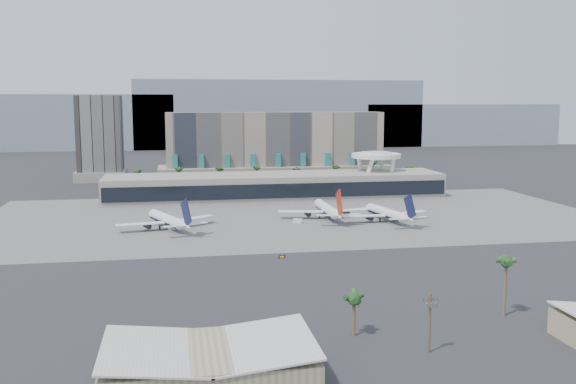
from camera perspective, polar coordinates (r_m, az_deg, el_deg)
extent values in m
plane|color=#232326|center=(220.44, 3.34, -4.68)|extent=(900.00, 900.00, 0.00)
cube|color=#5B5B59|center=(273.15, 0.67, -2.16)|extent=(260.00, 130.00, 0.06)
cube|color=gray|center=(691.71, -20.99, 5.82)|extent=(260.00, 60.00, 55.00)
cube|color=gray|center=(688.07, -0.85, 6.96)|extent=(300.00, 60.00, 70.00)
cube|color=gray|center=(746.97, 14.56, 5.84)|extent=(220.00, 60.00, 45.00)
cube|color=tan|center=(389.73, -1.16, 4.03)|extent=(130.00, 22.00, 42.00)
cube|color=tan|center=(389.23, -1.11, 1.66)|extent=(140.00, 30.00, 10.00)
cube|color=#237878|center=(374.18, -9.99, 1.89)|extent=(3.00, 2.00, 18.00)
cube|color=#237878|center=(374.49, -7.69, 1.94)|extent=(3.00, 2.00, 18.00)
cube|color=#237878|center=(375.39, -5.41, 2.00)|extent=(3.00, 2.00, 18.00)
cube|color=#237878|center=(376.89, -3.13, 2.04)|extent=(3.00, 2.00, 18.00)
cube|color=#237878|center=(378.98, -0.88, 2.09)|extent=(3.00, 2.00, 18.00)
cube|color=#237878|center=(381.64, 1.35, 2.13)|extent=(3.00, 2.00, 18.00)
cube|color=#237878|center=(384.87, 3.54, 2.17)|extent=(3.00, 2.00, 18.00)
cube|color=#237878|center=(388.66, 5.69, 2.20)|extent=(3.00, 2.00, 18.00)
cube|color=#237878|center=(392.98, 7.80, 2.23)|extent=(3.00, 2.00, 18.00)
cube|color=black|center=(412.15, -16.35, 4.62)|extent=(26.00, 26.00, 52.00)
cube|color=#A89F93|center=(414.06, -16.22, 1.44)|extent=(30.00, 30.00, 6.00)
cube|color=#A89F93|center=(325.79, -1.12, 0.57)|extent=(170.00, 32.00, 12.00)
cube|color=black|center=(310.01, -0.66, 0.09)|extent=(168.00, 0.60, 7.00)
cube|color=black|center=(324.92, -1.13, 1.84)|extent=(170.00, 12.00, 2.50)
cylinder|color=white|center=(351.70, 8.49, 1.86)|extent=(6.98, 6.99, 21.89)
cylinder|color=white|center=(347.87, 6.50, 1.83)|extent=(6.98, 6.99, 21.89)
cylinder|color=white|center=(335.77, 7.11, 1.59)|extent=(6.98, 6.99, 21.89)
cylinder|color=white|center=(339.73, 9.17, 1.63)|extent=(6.98, 6.99, 21.89)
cylinder|color=white|center=(342.84, 7.84, 3.22)|extent=(26.00, 26.00, 2.20)
cylinder|color=white|center=(342.73, 7.85, 3.44)|extent=(16.00, 16.00, 1.20)
cylinder|color=brown|center=(357.19, -13.18, 1.02)|extent=(0.70, 0.70, 12.00)
sphere|color=#1E441B|center=(356.55, -13.21, 1.93)|extent=(2.80, 2.80, 2.80)
cylinder|color=brown|center=(356.64, -9.65, 1.11)|extent=(0.70, 0.70, 12.00)
sphere|color=#1E441B|center=(356.00, -9.67, 2.02)|extent=(2.80, 2.80, 2.80)
cylinder|color=brown|center=(357.45, -6.12, 1.20)|extent=(0.70, 0.70, 12.00)
sphere|color=#1E441B|center=(356.81, -6.13, 2.10)|extent=(2.80, 2.80, 2.80)
cylinder|color=brown|center=(359.47, -2.78, 1.27)|extent=(0.70, 0.70, 12.00)
sphere|color=#1E441B|center=(358.84, -2.79, 2.17)|extent=(2.80, 2.80, 2.80)
cylinder|color=brown|center=(363.08, 0.82, 1.35)|extent=(0.70, 0.70, 12.00)
sphere|color=#1E441B|center=(362.45, 0.83, 2.24)|extent=(2.80, 2.80, 2.80)
cylinder|color=brown|center=(367.84, 4.19, 1.41)|extent=(0.70, 0.70, 12.00)
sphere|color=#1E441B|center=(367.22, 4.20, 2.30)|extent=(2.80, 2.80, 2.80)
cylinder|color=brown|center=(373.83, 7.46, 1.48)|extent=(0.70, 0.70, 12.00)
sphere|color=#1E441B|center=(373.23, 7.48, 2.34)|extent=(2.80, 2.80, 2.80)
cylinder|color=brown|center=(381.36, 10.76, 1.53)|extent=(0.70, 0.70, 12.00)
sphere|color=#1E441B|center=(380.77, 10.78, 2.38)|extent=(2.80, 2.80, 2.80)
cube|color=gray|center=(116.54, -6.99, -15.07)|extent=(36.00, 22.00, 6.00)
cube|color=silver|center=(115.20, -11.62, -13.63)|extent=(18.65, 22.60, 2.30)
cube|color=silver|center=(115.99, -2.45, -13.31)|extent=(18.65, 22.60, 2.30)
cylinder|color=#4C3826|center=(130.09, 12.50, -11.27)|extent=(0.44, 0.44, 12.00)
cube|color=#4C3826|center=(128.65, 12.56, -9.34)|extent=(3.20, 0.22, 0.22)
cylinder|color=slate|center=(128.31, 12.23, -9.84)|extent=(0.56, 0.56, 0.90)
cylinder|color=slate|center=(128.64, 12.61, -9.81)|extent=(0.56, 0.56, 0.90)
cylinder|color=slate|center=(128.98, 12.98, -9.77)|extent=(0.56, 0.56, 0.90)
cylinder|color=black|center=(128.06, 11.98, -9.28)|extent=(0.12, 0.12, 0.30)
cylinder|color=black|center=(129.11, 13.14, -9.18)|extent=(0.12, 0.12, 0.30)
cylinder|color=white|center=(251.50, -10.76, -2.38)|extent=(14.06, 26.45, 3.96)
cylinder|color=#101638|center=(251.53, -10.76, -2.42)|extent=(13.78, 25.92, 3.88)
cone|color=white|center=(265.72, -12.02, -1.86)|extent=(5.37, 5.64, 3.96)
cone|color=white|center=(235.60, -9.17, -2.98)|extent=(7.09, 9.75, 3.96)
cube|color=white|center=(246.92, -13.02, -2.78)|extent=(18.25, 7.19, 0.35)
cube|color=white|center=(254.90, -8.40, -2.32)|extent=(16.91, 13.39, 0.35)
cylinder|color=black|center=(248.56, -12.40, -2.93)|extent=(3.54, 4.49, 2.18)
cylinder|color=black|center=(254.34, -9.06, -2.59)|extent=(3.54, 4.49, 2.18)
cube|color=#101638|center=(233.33, -9.05, -1.80)|extent=(3.92, 8.49, 10.42)
cube|color=white|center=(232.91, -10.08, -3.00)|extent=(8.21, 4.11, 0.25)
cube|color=white|center=(236.39, -8.08, -2.79)|extent=(7.92, 5.91, 0.25)
cylinder|color=black|center=(261.65, -11.61, -2.62)|extent=(0.50, 0.50, 1.58)
cylinder|color=black|center=(249.97, -11.33, -3.11)|extent=(0.69, 0.69, 1.58)
cylinder|color=black|center=(252.29, -9.99, -2.97)|extent=(0.69, 0.69, 1.58)
cylinder|color=white|center=(270.07, 3.46, -1.50)|extent=(4.45, 28.39, 4.16)
cylinder|color=#101638|center=(270.10, 3.46, -1.53)|extent=(4.36, 27.82, 4.07)
cone|color=white|center=(285.65, 2.66, -0.96)|extent=(4.21, 4.72, 4.16)
cone|color=white|center=(252.55, 4.47, -2.11)|extent=(4.25, 9.40, 4.16)
cube|color=white|center=(266.65, 1.13, -1.74)|extent=(19.16, 7.77, 0.36)
cube|color=white|center=(272.17, 5.84, -1.58)|extent=(19.16, 8.14, 0.36)
cylinder|color=black|center=(267.97, 1.76, -1.92)|extent=(2.33, 4.18, 2.29)
cylinder|color=black|center=(271.98, 5.18, -1.80)|extent=(2.33, 4.18, 2.29)
cube|color=#A51F12|center=(250.16, 4.58, -0.95)|extent=(0.62, 9.44, 10.94)
cube|color=white|center=(250.30, 3.50, -2.07)|extent=(8.54, 3.34, 0.26)
cube|color=white|center=(252.72, 5.56, -2.00)|extent=(8.56, 3.50, 0.26)
cylinder|color=black|center=(281.14, 2.90, -1.71)|extent=(0.52, 0.52, 1.66)
cylinder|color=black|center=(268.80, 2.82, -2.17)|extent=(0.73, 0.73, 1.66)
cylinder|color=black|center=(270.40, 4.19, -2.12)|extent=(0.73, 0.73, 1.66)
cylinder|color=white|center=(265.22, 8.67, -1.82)|extent=(8.71, 26.40, 3.83)
cylinder|color=#101638|center=(265.25, 8.67, -1.85)|extent=(8.54, 25.87, 3.76)
cone|color=white|center=(278.15, 7.15, -1.33)|extent=(4.58, 4.96, 3.83)
cone|color=white|center=(250.86, 10.58, -2.37)|extent=(5.40, 9.20, 3.83)
cube|color=white|center=(259.49, 6.74, -2.13)|extent=(17.32, 4.16, 0.34)
cube|color=white|center=(269.83, 10.71, -1.82)|extent=(17.38, 10.25, 0.34)
cylinder|color=black|center=(261.41, 7.25, -2.28)|extent=(2.80, 4.16, 2.11)
cylinder|color=black|center=(268.91, 10.13, -2.05)|extent=(2.80, 4.16, 2.11)
cube|color=#101638|center=(248.81, 10.78, -1.29)|extent=(2.12, 8.64, 10.09)
cube|color=white|center=(247.76, 9.84, -2.36)|extent=(7.77, 2.50, 0.24)
cube|color=white|center=(252.24, 11.53, -2.22)|extent=(7.94, 4.48, 0.24)
cylinder|color=black|center=(274.45, 7.61, -2.03)|extent=(0.48, 0.48, 1.53)
cylinder|color=black|center=(263.39, 8.18, -2.47)|extent=(0.67, 0.67, 1.53)
cylinder|color=black|center=(266.39, 9.33, -2.37)|extent=(0.67, 0.67, 1.53)
cube|color=silver|center=(249.32, -10.06, -3.01)|extent=(5.33, 3.39, 2.41)
cube|color=silver|center=(257.51, 0.86, -2.60)|extent=(3.83, 2.81, 1.76)
cube|color=black|center=(201.16, -0.54, -5.77)|extent=(2.15, 0.83, 0.97)
cube|color=gold|center=(200.99, -0.54, -5.78)|extent=(1.52, 0.45, 0.58)
cylinder|color=black|center=(201.08, -0.77, -5.83)|extent=(0.12, 0.12, 0.58)
cylinder|color=black|center=(201.33, -0.32, -5.82)|extent=(0.12, 0.12, 0.58)
cylinder|color=brown|center=(136.85, 5.87, -10.96)|extent=(0.70, 0.70, 8.28)
sphere|color=#1E441B|center=(135.64, 5.90, -9.43)|extent=(2.80, 2.80, 2.80)
cylinder|color=brown|center=(155.50, 18.74, -8.09)|extent=(0.70, 0.70, 13.00)
sphere|color=#1E441B|center=(153.93, 18.84, -5.88)|extent=(2.80, 2.80, 2.80)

